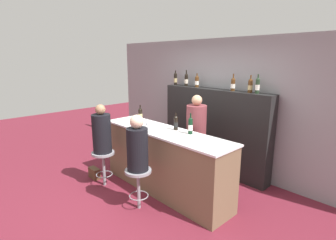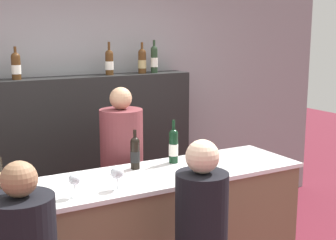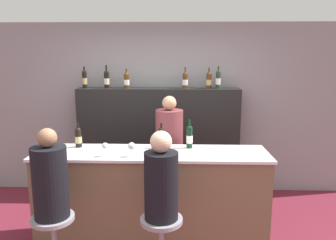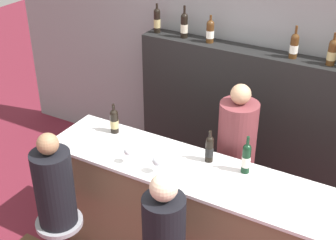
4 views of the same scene
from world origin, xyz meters
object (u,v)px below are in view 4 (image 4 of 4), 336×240
at_px(wine_bottle_backbar_1, 184,25).
at_px(wine_bottle_counter_2, 246,158).
at_px(wine_bottle_backbar_4, 332,52).
at_px(wine_bottle_counter_0, 114,121).
at_px(wine_glass_0, 128,152).
at_px(guest_seated_right, 164,229).
at_px(bar_stool_left, 61,232).
at_px(wine_bottle_backbar_2, 210,31).
at_px(wine_bottle_backbar_3, 294,46).
at_px(wine_glass_1, 157,161).
at_px(wine_bottle_counter_1, 209,149).
at_px(wine_bottle_backbar_0, 157,20).
at_px(bartender, 234,170).
at_px(guest_seated_left, 54,185).

bearing_deg(wine_bottle_backbar_1, wine_bottle_counter_2, -44.68).
xyz_separation_m(wine_bottle_backbar_1, wine_bottle_backbar_4, (1.49, 0.00, -0.01)).
bearing_deg(wine_bottle_counter_0, wine_bottle_backbar_1, 85.30).
relative_size(wine_glass_0, guest_seated_right, 0.18).
bearing_deg(bar_stool_left, wine_bottle_backbar_2, 78.21).
xyz_separation_m(wine_bottle_backbar_1, wine_bottle_backbar_2, (0.29, 0.00, -0.02)).
distance_m(wine_bottle_backbar_1, wine_bottle_backbar_3, 1.15).
xyz_separation_m(wine_bottle_counter_2, wine_bottle_backbar_3, (-0.03, 1.16, 0.56)).
bearing_deg(wine_bottle_backbar_3, wine_bottle_backbar_1, 180.00).
bearing_deg(wine_bottle_counter_2, wine_bottle_backbar_1, 135.32).
relative_size(wine_bottle_backbar_3, wine_glass_1, 2.05).
bearing_deg(guest_seated_right, wine_bottle_backbar_3, 82.73).
bearing_deg(wine_bottle_counter_1, bar_stool_left, -140.05).
bearing_deg(wine_bottle_counter_1, wine_bottle_backbar_0, 135.45).
height_order(wine_bottle_backbar_1, bartender, wine_bottle_backbar_1).
xyz_separation_m(wine_bottle_backbar_0, bar_stool_left, (0.21, -1.98, -1.28)).
relative_size(wine_bottle_counter_1, wine_bottle_backbar_0, 0.91).
distance_m(wine_bottle_backbar_3, bartender, 1.28).
xyz_separation_m(wine_bottle_backbar_0, bartender, (1.26, -0.74, -1.03)).
xyz_separation_m(wine_glass_1, guest_seated_left, (-0.69, -0.47, -0.19)).
xyz_separation_m(bar_stool_left, guest_seated_left, (-0.00, -0.00, 0.50)).
distance_m(wine_bottle_backbar_4, bartender, 1.38).
bearing_deg(wine_bottle_backbar_4, guest_seated_right, -106.75).
distance_m(wine_bottle_backbar_2, bar_stool_left, 2.39).
relative_size(wine_glass_0, bartender, 0.09).
bearing_deg(wine_bottle_backbar_0, guest_seated_right, -58.38).
bearing_deg(wine_bottle_backbar_3, wine_bottle_backbar_4, 0.00).
height_order(wine_bottle_counter_0, wine_bottle_backbar_2, wine_bottle_backbar_2).
height_order(wine_bottle_counter_0, wine_bottle_backbar_1, wine_bottle_backbar_1).
xyz_separation_m(wine_bottle_counter_2, wine_glass_1, (-0.61, -0.35, -0.03)).
height_order(wine_bottle_counter_1, wine_bottle_backbar_3, wine_bottle_backbar_3).
bearing_deg(wine_bottle_backbar_2, wine_bottle_counter_2, -52.81).
height_order(wine_bottle_counter_0, bartender, bartender).
bearing_deg(wine_bottle_backbar_1, wine_bottle_backbar_2, 0.00).
xyz_separation_m(wine_bottle_counter_1, wine_glass_1, (-0.29, -0.35, -0.01)).
bearing_deg(wine_bottle_backbar_0, bar_stool_left, -84.09).
bearing_deg(wine_bottle_backbar_2, wine_bottle_backbar_0, 180.00).
distance_m(wine_glass_1, guest_seated_left, 0.85).
bearing_deg(wine_bottle_counter_2, bartender, 119.64).
bearing_deg(guest_seated_right, wine_bottle_backbar_4, 73.25).
distance_m(wine_bottle_counter_1, wine_bottle_backbar_2, 1.41).
distance_m(wine_bottle_backbar_4, guest_seated_left, 2.67).
height_order(wine_bottle_backbar_3, wine_bottle_backbar_4, wine_bottle_backbar_3).
bearing_deg(wine_bottle_backbar_4, wine_bottle_backbar_3, 180.00).
xyz_separation_m(wine_bottle_backbar_1, bartender, (0.94, -0.74, -1.03)).
height_order(wine_bottle_counter_2, wine_bottle_backbar_0, wine_bottle_backbar_0).
height_order(wine_bottle_backbar_3, bar_stool_left, wine_bottle_backbar_3).
height_order(wine_bottle_counter_1, guest_seated_right, guest_seated_right).
bearing_deg(guest_seated_left, bar_stool_left, 14.04).
height_order(guest_seated_right, bartender, bartender).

